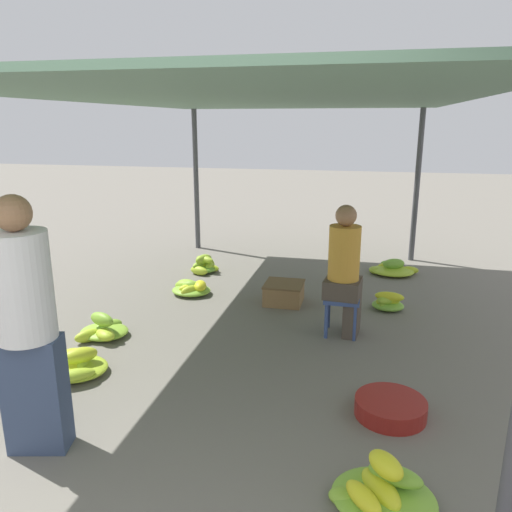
# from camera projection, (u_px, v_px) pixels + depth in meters

# --- Properties ---
(canopy_post_back_left) EXTENTS (0.08, 0.08, 2.23)m
(canopy_post_back_left) POSITION_uv_depth(u_px,v_px,m) (196.00, 181.00, 8.03)
(canopy_post_back_left) COLOR #4C4C51
(canopy_post_back_left) RESTS_ON ground
(canopy_post_back_right) EXTENTS (0.08, 0.08, 2.23)m
(canopy_post_back_right) POSITION_uv_depth(u_px,v_px,m) (417.00, 187.00, 7.30)
(canopy_post_back_right) COLOR #4C4C51
(canopy_post_back_right) RESTS_ON ground
(canopy_tarp) EXTENTS (3.81, 6.02, 0.04)m
(canopy_tarp) POSITION_uv_depth(u_px,v_px,m) (263.00, 99.00, 4.72)
(canopy_tarp) COLOR #567A60
(canopy_tarp) RESTS_ON canopy_post_front_left
(vendor_foreground) EXTENTS (0.42, 0.42, 1.64)m
(vendor_foreground) POSITION_uv_depth(u_px,v_px,m) (27.00, 324.00, 3.01)
(vendor_foreground) COLOR #384766
(vendor_foreground) RESTS_ON ground
(stool) EXTENTS (0.34, 0.34, 0.39)m
(stool) POSITION_uv_depth(u_px,v_px,m) (342.00, 304.00, 4.87)
(stool) COLOR #384C84
(stool) RESTS_ON ground
(vendor_seated) EXTENTS (0.37, 0.37, 1.29)m
(vendor_seated) POSITION_uv_depth(u_px,v_px,m) (345.00, 269.00, 4.77)
(vendor_seated) COLOR #4C4238
(vendor_seated) RESTS_ON ground
(basin_black) EXTENTS (0.51, 0.51, 0.13)m
(basin_black) POSITION_uv_depth(u_px,v_px,m) (390.00, 408.00, 3.55)
(basin_black) COLOR maroon
(basin_black) RESTS_ON ground
(banana_pile_left_0) EXTENTS (0.65, 0.68, 0.23)m
(banana_pile_left_0) POSITION_uv_depth(u_px,v_px,m) (74.00, 365.00, 4.15)
(banana_pile_left_0) COLOR #A7C72E
(banana_pile_left_0) RESTS_ON ground
(banana_pile_left_1) EXTENTS (0.47, 0.55, 0.27)m
(banana_pile_left_1) POSITION_uv_depth(u_px,v_px,m) (103.00, 330.00, 4.85)
(banana_pile_left_1) COLOR #87BA34
(banana_pile_left_1) RESTS_ON ground
(banana_pile_left_2) EXTENTS (0.49, 0.44, 0.18)m
(banana_pile_left_2) POSITION_uv_depth(u_px,v_px,m) (191.00, 288.00, 6.07)
(banana_pile_left_2) COLOR #80B735
(banana_pile_left_2) RESTS_ON ground
(banana_pile_left_3) EXTENTS (0.40, 0.44, 0.25)m
(banana_pile_left_3) POSITION_uv_depth(u_px,v_px,m) (204.00, 266.00, 6.94)
(banana_pile_left_3) COLOR #99C131
(banana_pile_left_3) RESTS_ON ground
(banana_pile_right_0) EXTENTS (0.35, 0.35, 0.22)m
(banana_pile_right_0) POSITION_uv_depth(u_px,v_px,m) (388.00, 301.00, 5.56)
(banana_pile_right_0) COLOR #97C131
(banana_pile_right_0) RESTS_ON ground
(banana_pile_right_1) EXTENTS (0.69, 0.62, 0.23)m
(banana_pile_right_1) POSITION_uv_depth(u_px,v_px,m) (392.00, 269.00, 6.88)
(banana_pile_right_1) COLOR #A2C52F
(banana_pile_right_1) RESTS_ON ground
(banana_pile_right_3) EXTENTS (0.58, 0.51, 0.32)m
(banana_pile_right_3) POSITION_uv_depth(u_px,v_px,m) (381.00, 492.00, 2.71)
(banana_pile_right_3) COLOR yellow
(banana_pile_right_3) RESTS_ON ground
(crate_near) EXTENTS (0.44, 0.44, 0.24)m
(crate_near) POSITION_uv_depth(u_px,v_px,m) (284.00, 293.00, 5.76)
(crate_near) COLOR olive
(crate_near) RESTS_ON ground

